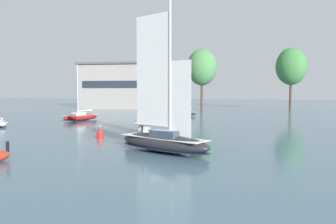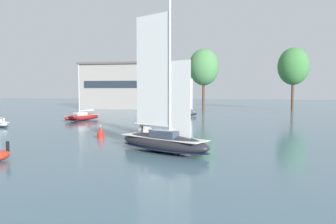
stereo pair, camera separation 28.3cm
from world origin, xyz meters
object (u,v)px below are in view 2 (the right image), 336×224
sailboat_moored_outer_mooring (182,113)px  channel_buoy (101,133)px  tree_shore_left (204,67)px  tree_shore_center (293,66)px  sailboat_main (163,140)px  sailboat_moored_near_marina (0,123)px  sailboat_moored_far_slip (82,117)px  sailboat_moored_mid_channel (145,128)px

sailboat_moored_outer_mooring → channel_buoy: bearing=-98.7°
tree_shore_left → tree_shore_center: size_ratio=0.98×
tree_shore_left → sailboat_main: (0.35, -71.29, -12.39)m
sailboat_main → sailboat_moored_near_marina: bearing=150.6°
tree_shore_left → tree_shore_center: tree_shore_center is taller
sailboat_moored_far_slip → channel_buoy: sailboat_moored_far_slip is taller
sailboat_moored_near_marina → channel_buoy: (22.87, -10.49, 0.08)m
tree_shore_center → sailboat_moored_far_slip: (-51.12, -45.19, -13.12)m
sailboat_moored_far_slip → channel_buoy: size_ratio=6.80×
sailboat_moored_far_slip → sailboat_main: bearing=-53.5°
sailboat_main → sailboat_moored_outer_mooring: (-4.01, 47.08, -0.38)m
sailboat_moored_mid_channel → sailboat_moored_far_slip: bearing=134.6°
channel_buoy → tree_shore_center: bearing=61.3°
sailboat_moored_near_marina → sailboat_moored_outer_mooring: size_ratio=0.86×
sailboat_moored_mid_channel → sailboat_moored_outer_mooring: sailboat_moored_outer_mooring is taller
tree_shore_center → sailboat_moored_mid_channel: (-32.89, -63.66, -13.08)m
tree_shore_left → sailboat_moored_mid_channel: 59.73m
tree_shore_left → channel_buoy: tree_shore_left is taller
tree_shore_left → sailboat_moored_outer_mooring: size_ratio=1.92×
tree_shore_left → sailboat_main: size_ratio=1.24×
tree_shore_left → channel_buoy: bearing=-98.7°
tree_shore_left → sailboat_moored_outer_mooring: tree_shore_left is taller
sailboat_moored_mid_channel → sailboat_moored_far_slip: sailboat_moored_far_slip is taller
sailboat_main → sailboat_moored_outer_mooring: sailboat_main is taller
sailboat_moored_near_marina → sailboat_moored_far_slip: bearing=54.3°
tree_shore_left → tree_shore_center: 28.59m
sailboat_moored_near_marina → sailboat_moored_mid_channel: size_ratio=0.87×
tree_shore_left → tree_shore_center: (28.05, 5.51, 0.30)m
tree_shore_center → sailboat_main: tree_shore_center is taller
sailboat_moored_near_marina → channel_buoy: bearing=-24.6°
sailboat_moored_far_slip → sailboat_moored_mid_channel: bearing=-45.4°
sailboat_main → sailboat_moored_mid_channel: 14.13m
sailboat_moored_near_marina → sailboat_moored_outer_mooring: (28.84, 28.60, 0.24)m
tree_shore_left → sailboat_moored_outer_mooring: 27.62m
tree_shore_center → sailboat_moored_outer_mooring: tree_shore_center is taller
tree_shore_left → channel_buoy: 65.33m
tree_shore_center → tree_shore_left: bearing=-168.9°
tree_shore_center → sailboat_moored_near_marina: 85.12m
sailboat_moored_near_marina → tree_shore_center: bearing=43.9°
tree_shore_left → channel_buoy: (-9.63, -63.31, -12.94)m
sailboat_main → sailboat_moored_near_marina: 37.70m
tree_shore_left → sailboat_moored_mid_channel: bearing=-94.8°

